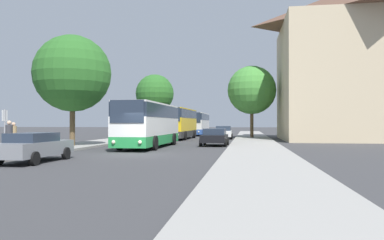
# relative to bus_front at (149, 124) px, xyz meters

# --- Properties ---
(ground_plane) EXTENTS (300.00, 300.00, 0.00)m
(ground_plane) POSITION_rel_bus_front_xyz_m (1.05, -6.59, -1.78)
(ground_plane) COLOR #38383A
(ground_plane) RESTS_ON ground
(sidewalk_left) EXTENTS (4.00, 120.00, 0.15)m
(sidewalk_left) POSITION_rel_bus_front_xyz_m (-5.95, -6.59, -1.71)
(sidewalk_left) COLOR gray
(sidewalk_left) RESTS_ON ground_plane
(sidewalk_right) EXTENTS (4.00, 120.00, 0.15)m
(sidewalk_right) POSITION_rel_bus_front_xyz_m (8.05, -6.59, -1.71)
(sidewalk_right) COLOR gray
(sidewalk_right) RESTS_ON ground_plane
(building_right_background) EXTENTS (16.85, 14.13, 17.01)m
(building_right_background) POSITION_rel_bus_front_xyz_m (19.72, 14.99, 6.72)
(building_right_background) COLOR #C6B28E
(building_right_background) RESTS_ON ground_plane
(bus_front) EXTENTS (2.82, 10.79, 3.34)m
(bus_front) POSITION_rel_bus_front_xyz_m (0.00, 0.00, 0.00)
(bus_front) COLOR #238942
(bus_front) RESTS_ON ground_plane
(bus_middle) EXTENTS (2.89, 10.58, 3.51)m
(bus_middle) POSITION_rel_bus_front_xyz_m (-0.38, 14.93, 0.08)
(bus_middle) COLOR #2D2D2D
(bus_middle) RESTS_ON ground_plane
(bus_rear) EXTENTS (2.87, 10.86, 3.38)m
(bus_rear) POSITION_rel_bus_front_xyz_m (-0.06, 28.64, 0.02)
(bus_rear) COLOR #2D519E
(bus_rear) RESTS_ON ground_plane
(parked_car_left_curb) EXTENTS (1.91, 4.60, 1.39)m
(parked_car_left_curb) POSITION_rel_bus_front_xyz_m (-2.58, -11.41, -1.04)
(parked_car_left_curb) COLOR slate
(parked_car_left_curb) RESTS_ON ground_plane
(parked_car_right_near) EXTENTS (2.19, 4.05, 1.40)m
(parked_car_right_near) POSITION_rel_bus_front_xyz_m (4.79, 2.69, -1.05)
(parked_car_right_near) COLOR black
(parked_car_right_near) RESTS_ON ground_plane
(parked_car_right_far) EXTENTS (2.15, 3.97, 1.52)m
(parked_car_right_far) POSITION_rel_bus_front_xyz_m (4.69, 15.97, -1.00)
(parked_car_right_far) COLOR silver
(parked_car_right_far) RESTS_ON ground_plane
(bus_stop_sign) EXTENTS (0.08, 0.45, 2.46)m
(bus_stop_sign) POSITION_rel_bus_front_xyz_m (-5.70, -9.14, -0.10)
(bus_stop_sign) COLOR gray
(bus_stop_sign) RESTS_ON sidewalk_left
(pedestrian_waiting_near) EXTENTS (0.36, 0.36, 1.76)m
(pedestrian_waiting_near) POSITION_rel_bus_front_xyz_m (-6.98, -6.46, -0.74)
(pedestrian_waiting_near) COLOR #23232D
(pedestrian_waiting_near) RESTS_ON sidewalk_left
(pedestrian_waiting_far) EXTENTS (0.36, 0.36, 1.84)m
(pedestrian_waiting_far) POSITION_rel_bus_front_xyz_m (-5.12, -9.60, -0.70)
(pedestrian_waiting_far) COLOR #23232D
(pedestrian_waiting_far) RESTS_ON sidewalk_left
(tree_left_near) EXTENTS (5.57, 5.57, 8.85)m
(tree_left_near) POSITION_rel_bus_front_xyz_m (-5.95, 25.52, 4.42)
(tree_left_near) COLOR brown
(tree_left_near) RESTS_ON sidewalk_left
(tree_left_far) EXTENTS (5.80, 5.80, 8.37)m
(tree_left_far) POSITION_rel_bus_front_xyz_m (-5.69, -1.16, 3.83)
(tree_left_far) COLOR brown
(tree_left_far) RESTS_ON sidewalk_left
(tree_right_near) EXTENTS (5.81, 5.81, 8.59)m
(tree_right_near) POSITION_rel_bus_front_xyz_m (7.99, 17.59, 4.05)
(tree_right_near) COLOR brown
(tree_right_near) RESTS_ON sidewalk_right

